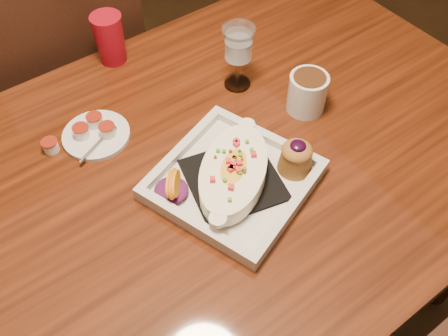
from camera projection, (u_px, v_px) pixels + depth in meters
floor at (199, 324)px, 1.56m from camera, size 7.00×7.00×0.00m
table at (188, 205)px, 1.05m from camera, size 1.50×0.90×0.75m
chair_far at (73, 92)px, 1.48m from camera, size 0.42×0.42×0.93m
plate at (239, 174)px, 0.94m from camera, size 0.34×0.34×0.08m
coffee_mug at (308, 91)px, 1.06m from camera, size 0.11×0.08×0.09m
goblet at (238, 47)px, 1.06m from camera, size 0.07×0.07×0.15m
saucer at (96, 134)px, 1.03m from camera, size 0.14×0.14×0.09m
creamer_loose at (50, 146)px, 1.01m from camera, size 0.03×0.03×0.03m
red_tumbler at (110, 39)px, 1.15m from camera, size 0.07×0.07×0.12m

